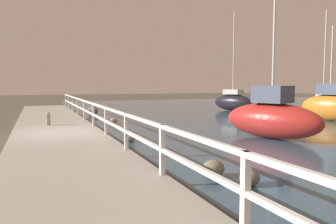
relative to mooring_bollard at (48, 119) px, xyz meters
The scene contains 13 objects.
ground_plane 2.63m from the mooring_bollard, 83.71° to the right, with size 120.00×120.00×0.00m, color #4C473D.
dock_walkway 2.61m from the mooring_bollard, 83.71° to the right, with size 3.48×36.00×0.25m.
railing 3.22m from the mooring_bollard, 53.08° to the right, with size 0.10×32.50×1.07m.
boulder_water_edge 3.70m from the mooring_bollard, 22.13° to the left, with size 0.44×0.40×0.33m.
boulder_upstream 11.21m from the mooring_bollard, 70.93° to the right, with size 0.45×0.40×0.34m.
boulder_near_dock 10.25m from the mooring_bollard, 71.31° to the right, with size 0.53×0.48×0.40m.
boulder_far_strip 7.99m from the mooring_bollard, 66.08° to the left, with size 0.78×0.70×0.59m.
boulder_downstream 5.23m from the mooring_bollard, 58.51° to the right, with size 0.43×0.39×0.32m.
mooring_bollard is the anchor object (origin of this frame).
sailboat_red 10.04m from the mooring_bollard, 35.05° to the right, with size 2.86×4.43×7.44m.
sailboat_yellow 19.97m from the mooring_bollard, ahead, with size 2.12×3.29×7.74m.
sailboat_orange 15.78m from the mooring_bollard, ahead, with size 1.97×3.69×5.58m.
sailboat_black 16.00m from the mooring_bollard, 24.67° to the left, with size 2.37×3.83×7.99m.
Camera 1 is at (-0.79, -13.69, 2.15)m, focal length 35.00 mm.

